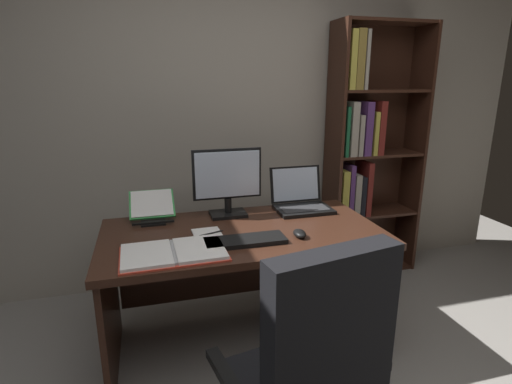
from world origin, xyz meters
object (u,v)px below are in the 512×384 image
desk (240,258)px  reading_stand_with_book (152,207)px  keyboard (245,241)px  notepad (208,235)px  computer_mouse (300,234)px  pen (211,233)px  monitor (227,183)px  laptop (301,201)px  bookshelf (364,163)px  open_binder (174,252)px

desk → reading_stand_with_book: 0.61m
keyboard → notepad: keyboard is taller
computer_mouse → pen: computer_mouse is taller
monitor → laptop: bearing=0.8°
computer_mouse → notepad: 0.50m
bookshelf → computer_mouse: bearing=-134.3°
desk → computer_mouse: size_ratio=14.91×
laptop → notepad: bearing=-154.4°
bookshelf → monitor: bookshelf is taller
bookshelf → pen: size_ratio=14.11×
desk → pen: pen is taller
laptop → pen: size_ratio=2.50×
monitor → keyboard: size_ratio=1.01×
monitor → reading_stand_with_book: size_ratio=1.60×
reading_stand_with_book → computer_mouse: bearing=-33.8°
open_binder → laptop: bearing=29.0°
reading_stand_with_book → open_binder: size_ratio=0.51×
open_binder → pen: bearing=40.2°
monitor → computer_mouse: bearing=-56.5°
keyboard → reading_stand_with_book: 0.68m
laptop → open_binder: 1.00m
pen → laptop: bearing=26.3°
monitor → pen: 0.39m
monitor → reading_stand_with_book: (-0.45, 0.05, -0.13)m
laptop → computer_mouse: 0.50m
monitor → computer_mouse: size_ratio=4.07×
notepad → bookshelf: bearing=29.5°
desk → pen: size_ratio=11.07×
computer_mouse → notepad: (-0.47, 0.14, -0.02)m
reading_stand_with_book → open_binder: bearing=-81.3°
desk → open_binder: bearing=-142.7°
bookshelf → reading_stand_with_book: size_ratio=7.47×
bookshelf → keyboard: bookshelf is taller
monitor → notepad: (-0.17, -0.31, -0.20)m
desk → keyboard: bearing=-96.1°
reading_stand_with_book → notepad: 0.46m
laptop → reading_stand_with_book: laptop is taller
monitor → open_binder: size_ratio=0.82×
desk → open_binder: open_binder is taller
desk → laptop: laptop is taller
keyboard → open_binder: 0.37m
bookshelf → laptop: size_ratio=5.64×
laptop → open_binder: size_ratio=0.68×
pen → computer_mouse: bearing=-17.7°
keyboard → pen: keyboard is taller
monitor → computer_mouse: 0.57m
reading_stand_with_book → laptop: bearing=-2.7°
desk → monitor: 0.46m
computer_mouse → open_binder: (-0.67, -0.05, -0.01)m
open_binder → bookshelf: bearing=29.9°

